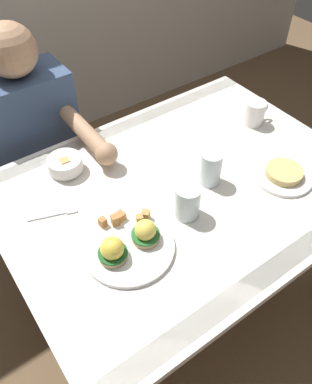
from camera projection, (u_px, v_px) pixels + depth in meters
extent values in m
plane|color=brown|center=(176.00, 296.00, 1.84)|extent=(6.00, 6.00, 0.00)
cube|color=white|center=(184.00, 189.00, 1.32)|extent=(1.20, 0.90, 0.03)
cube|color=#3F7F51|center=(274.00, 269.00, 1.08)|extent=(1.20, 0.06, 0.00)
cube|color=#3F7F51|center=(121.00, 127.00, 1.53)|extent=(1.20, 0.06, 0.00)
cube|color=brown|center=(13.00, 251.00, 1.59)|extent=(0.06, 0.06, 0.71)
cube|color=brown|center=(215.00, 150.00, 2.03)|extent=(0.06, 0.06, 0.71)
cylinder|color=white|center=(128.00, 247.00, 1.13)|extent=(0.27, 0.27, 0.01)
cylinder|color=tan|center=(113.00, 255.00, 1.09)|extent=(0.08, 0.08, 0.02)
cylinder|color=#236028|center=(113.00, 253.00, 1.08)|extent=(0.08, 0.08, 0.01)
sphere|color=yellow|center=(112.00, 248.00, 1.06)|extent=(0.07, 0.07, 0.07)
cylinder|color=tan|center=(146.00, 237.00, 1.13)|extent=(0.08, 0.08, 0.02)
cylinder|color=#286B2D|center=(146.00, 234.00, 1.12)|extent=(0.08, 0.08, 0.01)
sphere|color=#F7DB56|center=(145.00, 230.00, 1.11)|extent=(0.06, 0.06, 0.06)
cube|color=#B77A42|center=(115.00, 220.00, 1.16)|extent=(0.03, 0.03, 0.03)
cube|color=#B77A42|center=(103.00, 222.00, 1.16)|extent=(0.02, 0.02, 0.03)
cube|color=tan|center=(146.00, 215.00, 1.18)|extent=(0.03, 0.03, 0.03)
cube|color=#B77A42|center=(120.00, 216.00, 1.18)|extent=(0.03, 0.03, 0.02)
cube|color=tan|center=(140.00, 220.00, 1.16)|extent=(0.03, 0.03, 0.04)
cylinder|color=white|center=(66.00, 170.00, 1.35)|extent=(0.10, 0.10, 0.01)
cylinder|color=white|center=(65.00, 164.00, 1.34)|extent=(0.12, 0.12, 0.04)
cube|color=#F4DB66|center=(66.00, 161.00, 1.33)|extent=(0.02, 0.02, 0.02)
cube|color=#F4A85B|center=(65.00, 161.00, 1.33)|extent=(0.03, 0.03, 0.02)
cube|color=#F4DB66|center=(66.00, 164.00, 1.34)|extent=(0.03, 0.03, 0.02)
cube|color=#F4A85B|center=(65.00, 163.00, 1.32)|extent=(0.03, 0.03, 0.03)
cylinder|color=white|center=(255.00, 113.00, 1.52)|extent=(0.08, 0.08, 0.09)
cylinder|color=black|center=(257.00, 104.00, 1.49)|extent=(0.07, 0.07, 0.01)
torus|color=white|center=(262.00, 109.00, 1.53)|extent=(0.06, 0.02, 0.06)
cube|color=silver|center=(47.00, 216.00, 1.21)|extent=(0.12, 0.05, 0.00)
cube|color=silver|center=(72.00, 210.00, 1.23)|extent=(0.04, 0.03, 0.00)
cylinder|color=silver|center=(211.00, 168.00, 1.28)|extent=(0.07, 0.07, 0.12)
cylinder|color=silver|center=(210.00, 173.00, 1.30)|extent=(0.06, 0.06, 0.07)
cylinder|color=silver|center=(187.00, 202.00, 1.18)|extent=(0.08, 0.08, 0.11)
cylinder|color=silver|center=(187.00, 206.00, 1.20)|extent=(0.07, 0.07, 0.07)
cylinder|color=white|center=(283.00, 176.00, 1.33)|extent=(0.20, 0.20, 0.01)
cylinder|color=#DBBC70|center=(284.00, 172.00, 1.32)|extent=(0.12, 0.12, 0.02)
cylinder|color=#33333D|center=(46.00, 230.00, 1.83)|extent=(0.11, 0.11, 0.45)
cylinder|color=#33333D|center=(81.00, 213.00, 1.90)|extent=(0.11, 0.11, 0.45)
cube|color=#384C70|center=(33.00, 131.00, 1.58)|extent=(0.34, 0.20, 0.50)
sphere|color=tan|center=(10.00, 50.00, 1.33)|extent=(0.19, 0.19, 0.19)
cylinder|color=tan|center=(85.00, 132.00, 1.41)|extent=(0.06, 0.30, 0.06)
sphere|color=tan|center=(106.00, 154.00, 1.33)|extent=(0.08, 0.08, 0.08)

